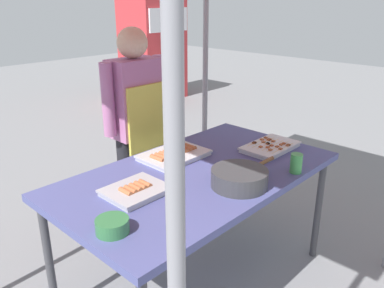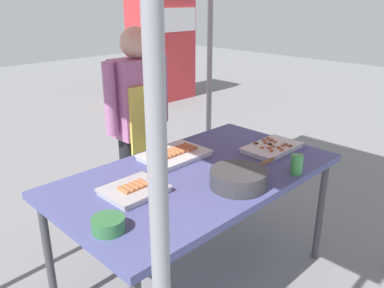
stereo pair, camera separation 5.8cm
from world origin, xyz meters
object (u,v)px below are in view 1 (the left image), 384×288
(condiment_bowl, at_px, (112,226))
(drink_cup_near_edge, at_px, (296,163))
(tray_grilled_sausages, at_px, (136,191))
(cooking_wok, at_px, (240,177))
(vendor_woman, at_px, (137,119))
(stall_table, at_px, (198,180))
(tray_pork_links, at_px, (174,155))
(tray_meat_skewers, at_px, (270,147))
(neighbor_stall_left, at_px, (153,49))

(condiment_bowl, relative_size, drink_cup_near_edge, 1.28)
(tray_grilled_sausages, xyz_separation_m, condiment_bowl, (-0.28, -0.19, 0.01))
(cooking_wok, distance_m, vendor_woman, 1.01)
(stall_table, distance_m, cooking_wok, 0.29)
(tray_grilled_sausages, distance_m, drink_cup_near_edge, 0.89)
(tray_grilled_sausages, bearing_deg, stall_table, -6.05)
(tray_grilled_sausages, height_order, vendor_woman, vendor_woman)
(tray_pork_links, bearing_deg, cooking_wok, -93.45)
(tray_meat_skewers, distance_m, drink_cup_near_edge, 0.36)
(condiment_bowl, distance_m, vendor_woman, 1.22)
(tray_meat_skewers, bearing_deg, condiment_bowl, -177.78)
(stall_table, relative_size, tray_meat_skewers, 4.23)
(tray_meat_skewers, xyz_separation_m, drink_cup_near_edge, (-0.20, -0.30, 0.04))
(condiment_bowl, relative_size, neighbor_stall_left, 0.08)
(tray_pork_links, distance_m, vendor_woman, 0.51)
(stall_table, height_order, tray_meat_skewers, tray_meat_skewers)
(cooking_wok, bearing_deg, tray_pork_links, 86.55)
(drink_cup_near_edge, distance_m, neighbor_stall_left, 4.95)
(condiment_bowl, distance_m, neighbor_stall_left, 5.39)
(stall_table, xyz_separation_m, tray_pork_links, (0.04, 0.24, 0.07))
(stall_table, relative_size, tray_grilled_sausages, 5.42)
(stall_table, xyz_separation_m, tray_grilled_sausages, (-0.41, 0.04, 0.07))
(drink_cup_near_edge, relative_size, vendor_woman, 0.07)
(stall_table, distance_m, tray_meat_skewers, 0.58)
(stall_table, bearing_deg, vendor_woman, 77.84)
(tray_meat_skewers, xyz_separation_m, vendor_woman, (-0.41, 0.83, 0.10))
(tray_grilled_sausages, bearing_deg, tray_pork_links, 23.52)
(tray_pork_links, relative_size, neighbor_stall_left, 0.24)
(tray_grilled_sausages, distance_m, tray_pork_links, 0.49)
(tray_meat_skewers, xyz_separation_m, neighbor_stall_left, (2.43, 3.90, 0.06))
(stall_table, bearing_deg, tray_meat_skewers, -10.28)
(drink_cup_near_edge, height_order, vendor_woman, vendor_woman)
(cooking_wok, distance_m, neighbor_stall_left, 5.04)
(drink_cup_near_edge, xyz_separation_m, vendor_woman, (-0.20, 1.13, 0.06))
(tray_grilled_sausages, xyz_separation_m, drink_cup_near_edge, (0.77, -0.44, 0.04))
(tray_meat_skewers, xyz_separation_m, cooking_wok, (-0.55, -0.17, 0.03))
(tray_meat_skewers, height_order, condiment_bowl, condiment_bowl)
(vendor_woman, bearing_deg, neighbor_stall_left, -132.76)
(tray_grilled_sausages, relative_size, tray_pork_links, 0.76)
(cooking_wok, bearing_deg, tray_meat_skewers, 17.24)
(condiment_bowl, bearing_deg, cooking_wok, -9.92)
(vendor_woman, distance_m, neighbor_stall_left, 4.18)
(tray_pork_links, relative_size, vendor_woman, 0.26)
(tray_meat_skewers, height_order, vendor_woman, vendor_woman)
(vendor_woman, bearing_deg, condiment_bowl, 46.14)
(stall_table, xyz_separation_m, neighbor_stall_left, (2.99, 3.79, 0.13))
(stall_table, xyz_separation_m, drink_cup_near_edge, (0.36, -0.40, 0.11))
(vendor_woman, bearing_deg, tray_pork_links, 76.86)
(stall_table, height_order, tray_pork_links, tray_pork_links)
(stall_table, relative_size, tray_pork_links, 4.10)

